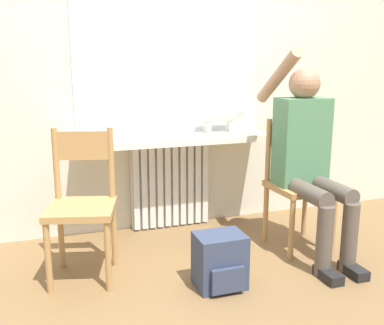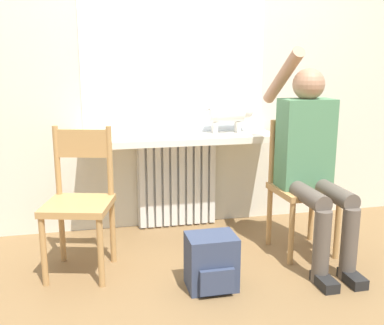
% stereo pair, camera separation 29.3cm
% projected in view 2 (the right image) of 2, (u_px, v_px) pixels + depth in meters
% --- Properties ---
extents(ground_plane, '(12.00, 12.00, 0.00)m').
position_uv_depth(ground_plane, '(217.00, 298.00, 2.48)').
color(ground_plane, brown).
extents(wall_with_window, '(7.00, 0.06, 2.70)m').
position_uv_depth(wall_with_window, '(174.00, 50.00, 3.35)').
color(wall_with_window, beige).
rests_on(wall_with_window, ground_plane).
extents(radiator, '(0.61, 0.08, 0.69)m').
position_uv_depth(radiator, '(177.00, 183.00, 3.50)').
color(radiator, silver).
rests_on(radiator, ground_plane).
extents(windowsill, '(1.44, 0.34, 0.05)m').
position_uv_depth(windowsill, '(180.00, 139.00, 3.30)').
color(windowsill, white).
rests_on(windowsill, radiator).
extents(window_glass, '(1.38, 0.01, 1.21)m').
position_uv_depth(window_glass, '(175.00, 51.00, 3.31)').
color(window_glass, white).
rests_on(window_glass, windowsill).
extents(chair_left, '(0.46, 0.46, 0.89)m').
position_uv_depth(chair_left, '(80.00, 199.00, 2.71)').
color(chair_left, '#B2844C').
rests_on(chair_left, ground_plane).
extents(chair_right, '(0.40, 0.40, 0.89)m').
position_uv_depth(chair_right, '(301.00, 185.00, 3.02)').
color(chair_right, '#B2844C').
rests_on(chair_right, ground_plane).
extents(person, '(0.36, 0.99, 1.36)m').
position_uv_depth(person, '(311.00, 155.00, 2.86)').
color(person, brown).
rests_on(person, ground_plane).
extents(cat, '(0.48, 0.12, 0.23)m').
position_uv_depth(cat, '(230.00, 115.00, 3.39)').
color(cat, silver).
rests_on(cat, windowsill).
extents(backpack, '(0.28, 0.25, 0.32)m').
position_uv_depth(backpack, '(212.00, 262.00, 2.56)').
color(backpack, '#333D56').
rests_on(backpack, ground_plane).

